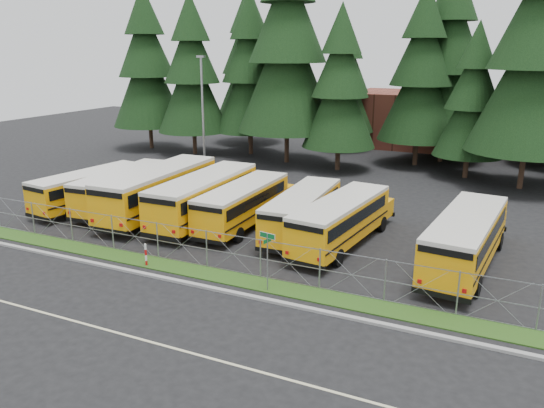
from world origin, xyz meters
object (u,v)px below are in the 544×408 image
(bus_2, at_px, (162,191))
(light_standard, at_px, (203,111))
(bus_3, at_px, (208,198))
(street_sign, at_px, (267,249))
(bus_1, at_px, (127,189))
(bus_5, at_px, (304,213))
(bus_6, at_px, (343,222))
(striped_bollard, at_px, (146,255))
(bus_east, at_px, (467,241))
(bus_4, at_px, (246,205))
(bus_0, at_px, (94,189))

(bus_2, relative_size, light_standard, 1.19)
(bus_3, distance_m, street_sign, 11.18)
(bus_1, xyz_separation_m, bus_5, (13.03, 0.19, -0.05))
(light_standard, bearing_deg, bus_6, -36.24)
(bus_2, xyz_separation_m, striped_bollard, (4.51, -7.67, -0.98))
(bus_5, height_order, striped_bollard, bus_5)
(bus_6, xyz_separation_m, striped_bollard, (-8.11, -7.18, -0.75))
(street_sign, bearing_deg, light_standard, 128.37)
(bus_2, bearing_deg, striped_bollard, -60.99)
(street_sign, xyz_separation_m, light_standard, (-15.36, 19.39, 3.47))
(bus_3, relative_size, bus_east, 1.05)
(bus_2, bearing_deg, bus_east, -4.52)
(bus_2, height_order, bus_east, bus_2)
(bus_1, relative_size, bus_3, 0.90)
(bus_4, bearing_deg, bus_east, -5.56)
(bus_east, bearing_deg, light_standard, 156.81)
(bus_6, xyz_separation_m, bus_east, (6.57, -0.54, 0.07))
(bus_5, relative_size, light_standard, 0.98)
(bus_0, distance_m, bus_2, 5.40)
(street_sign, height_order, striped_bollard, street_sign)
(striped_bollard, bearing_deg, bus_6, 41.50)
(bus_6, distance_m, bus_east, 6.60)
(bus_1, relative_size, bus_2, 0.85)
(bus_3, height_order, bus_5, bus_3)
(bus_east, relative_size, striped_bollard, 9.07)
(bus_3, relative_size, light_standard, 1.13)
(bus_0, bearing_deg, striped_bollard, -28.09)
(bus_3, relative_size, bus_6, 1.11)
(bus_5, xyz_separation_m, street_sign, (1.40, -8.05, 0.73))
(bus_5, relative_size, striped_bollard, 8.27)
(bus_1, xyz_separation_m, light_standard, (-0.92, 11.54, 4.15))
(bus_0, bearing_deg, bus_1, 26.79)
(bus_5, relative_size, bus_east, 0.91)
(bus_3, xyz_separation_m, light_standard, (-7.41, 11.56, 4.00))
(bus_6, height_order, striped_bollard, bus_6)
(striped_bollard, bearing_deg, bus_east, 24.32)
(bus_2, distance_m, light_standard, 12.98)
(bus_6, bearing_deg, bus_0, -172.95)
(bus_3, height_order, light_standard, light_standard)
(bus_4, xyz_separation_m, bus_east, (13.13, -1.30, 0.10))
(bus_1, bearing_deg, street_sign, -32.70)
(bus_0, relative_size, bus_4, 0.97)
(bus_4, height_order, light_standard, light_standard)
(bus_4, bearing_deg, street_sign, -56.37)
(bus_2, relative_size, bus_east, 1.11)
(bus_1, height_order, street_sign, street_sign)
(bus_4, bearing_deg, light_standard, 131.49)
(bus_0, xyz_separation_m, bus_east, (24.55, -0.41, 0.13))
(bus_4, xyz_separation_m, striped_bollard, (-1.56, -7.94, -0.73))
(bus_5, distance_m, street_sign, 8.21)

